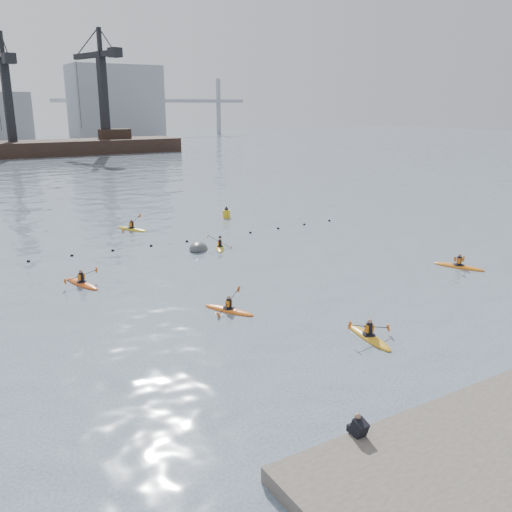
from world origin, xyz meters
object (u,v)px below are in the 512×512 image
object	(u,v)px
kayaker_0	(229,309)
kayaker_3	(220,247)
nav_buoy	(226,214)
kayaker_5	(132,229)
kayaker_1	(369,336)
kayaker_4	(459,266)
mooring_buoy	(199,249)
kayaker_2	(82,283)

from	to	relation	value
kayaker_0	kayaker_3	distance (m)	13.31
kayaker_3	nav_buoy	size ratio (longest dim) A/B	2.19
kayaker_5	nav_buoy	bearing A→B (deg)	-24.21
kayaker_0	kayaker_1	xyz separation A→B (m)	(4.05, -6.53, 0.01)
kayaker_1	kayaker_4	size ratio (longest dim) A/B	1.03
kayaker_0	mooring_buoy	world-z (taller)	kayaker_0
kayaker_4	kayaker_2	bearing A→B (deg)	-46.55
kayaker_5	nav_buoy	size ratio (longest dim) A/B	2.60
kayaker_0	kayaker_1	world-z (taller)	kayaker_0
kayaker_0	kayaker_5	bearing A→B (deg)	56.73
kayaker_1	nav_buoy	world-z (taller)	nav_buoy
kayaker_3	kayaker_5	xyz separation A→B (m)	(-3.78, 9.72, 0.02)
kayaker_1	kayaker_2	size ratio (longest dim) A/B	1.02
kayaker_2	kayaker_5	world-z (taller)	kayaker_5
kayaker_3	kayaker_0	bearing A→B (deg)	-87.40
nav_buoy	kayaker_0	bearing A→B (deg)	-117.72
kayaker_1	mooring_buoy	bearing A→B (deg)	97.93
kayaker_1	kayaker_5	bearing A→B (deg)	102.44
kayaker_4	nav_buoy	size ratio (longest dim) A/B	2.65
mooring_buoy	nav_buoy	xyz separation A→B (m)	(7.58, 9.70, 0.39)
kayaker_1	kayaker_2	distance (m)	18.02
kayaker_4	mooring_buoy	bearing A→B (deg)	-69.59
kayaker_3	nav_buoy	distance (m)	11.87
kayaker_0	mooring_buoy	size ratio (longest dim) A/B	1.29
kayaker_3	nav_buoy	world-z (taller)	nav_buoy
kayaker_0	kayaker_2	bearing A→B (deg)	95.08
kayaker_5	mooring_buoy	distance (m)	9.45
kayaker_3	kayaker_4	world-z (taller)	kayaker_3
kayaker_2	mooring_buoy	world-z (taller)	kayaker_2
kayaker_2	mooring_buoy	distance (m)	10.55
kayaker_1	mooring_buoy	world-z (taller)	kayaker_1
kayaker_3	mooring_buoy	distance (m)	1.67
kayaker_1	kayaker_2	xyz separation A→B (m)	(-9.74, 15.17, -0.00)
kayaker_2	kayaker_5	size ratio (longest dim) A/B	1.02
nav_buoy	kayaker_2	bearing A→B (deg)	-141.91
mooring_buoy	kayaker_5	bearing A→B (deg)	103.48
kayaker_5	nav_buoy	xyz separation A→B (m)	(9.79, 0.50, 0.29)
kayaker_0	kayaker_2	xyz separation A→B (m)	(-5.68, 8.64, 0.01)
kayaker_1	mooring_buoy	distance (m)	19.10
kayaker_5	kayaker_4	bearing A→B (deg)	-82.98
kayaker_2	kayaker_3	bearing A→B (deg)	-0.17
kayaker_2	nav_buoy	distance (m)	22.09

